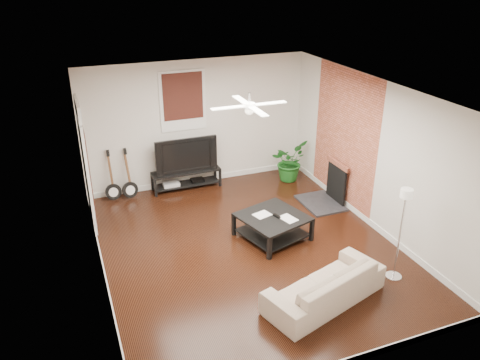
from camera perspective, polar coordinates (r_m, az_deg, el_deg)
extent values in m
cube|color=black|center=(8.63, 0.97, -8.00)|extent=(5.00, 6.00, 0.01)
cube|color=white|center=(7.50, 1.13, 10.33)|extent=(5.00, 6.00, 0.01)
cube|color=silver|center=(10.61, -5.13, 6.69)|extent=(5.00, 0.01, 2.80)
cube|color=silver|center=(5.66, 12.82, -11.14)|extent=(5.00, 0.01, 2.80)
cube|color=silver|center=(7.47, -17.03, -2.35)|extent=(0.01, 6.00, 2.80)
cube|color=silver|center=(9.14, 15.74, 2.82)|extent=(0.01, 6.00, 2.80)
cube|color=#AF5538|center=(9.89, 12.32, 4.85)|extent=(0.02, 2.20, 2.80)
cube|color=black|center=(10.09, 10.47, -0.35)|extent=(0.80, 1.10, 0.92)
cube|color=#340E0E|center=(10.36, -6.81, 9.34)|extent=(1.00, 0.06, 1.30)
cube|color=white|center=(9.27, -17.83, 1.87)|extent=(0.08, 1.00, 2.50)
cube|color=black|center=(10.76, -6.40, 0.10)|extent=(1.52, 0.41, 0.43)
imported|color=black|center=(10.54, -6.58, 3.13)|extent=(1.36, 0.18, 0.78)
cube|color=black|center=(8.82, 3.88, -5.57)|extent=(1.33, 1.33, 0.45)
imported|color=#C5B393|center=(7.37, 10.05, -12.18)|extent=(2.08, 1.30, 0.57)
imported|color=#1B5E1D|center=(11.09, 5.83, 2.25)|extent=(1.08, 1.07, 0.91)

